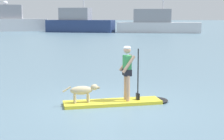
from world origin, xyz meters
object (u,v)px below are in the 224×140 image
(paddleboard, at_px, (120,102))
(moored_boat_starboard, at_px, (157,24))
(dog, at_px, (83,91))
(moored_boat_far_starboard, at_px, (79,23))
(person_paddler, at_px, (128,69))
(moored_boat_center, at_px, (10,21))

(paddleboard, distance_m, moored_boat_starboard, 45.33)
(dog, bearing_deg, paddleboard, 11.20)
(moored_boat_far_starboard, distance_m, moored_boat_starboard, 12.63)
(person_paddler, xyz_separation_m, dog, (-1.34, -0.27, -0.60))
(dog, distance_m, moored_boat_starboard, 45.74)
(person_paddler, xyz_separation_m, moored_boat_center, (-17.25, 50.54, 0.64))
(person_paddler, relative_size, moored_boat_far_starboard, 0.15)
(dog, height_order, moored_boat_center, moored_boat_center)
(moored_boat_center, relative_size, moored_boat_far_starboard, 1.10)
(moored_boat_far_starboard, xyz_separation_m, moored_boat_starboard, (12.41, -2.33, -0.09))
(moored_boat_far_starboard, bearing_deg, dog, -85.59)
(moored_boat_starboard, bearing_deg, moored_boat_far_starboard, 169.36)
(dog, xyz_separation_m, moored_boat_far_starboard, (-3.64, 47.21, 1.03))
(dog, height_order, moored_boat_far_starboard, moored_boat_far_starboard)
(paddleboard, bearing_deg, person_paddler, 11.20)
(moored_boat_center, bearing_deg, paddleboard, -71.41)
(moored_boat_center, relative_size, moored_boat_starboard, 0.95)
(dog, distance_m, moored_boat_far_starboard, 47.36)
(paddleboard, bearing_deg, moored_boat_starboard, 80.27)
(person_paddler, relative_size, moored_boat_center, 0.13)
(dog, distance_m, moored_boat_center, 53.26)
(moored_boat_center, xyz_separation_m, moored_boat_starboard, (24.68, -5.93, -0.30))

